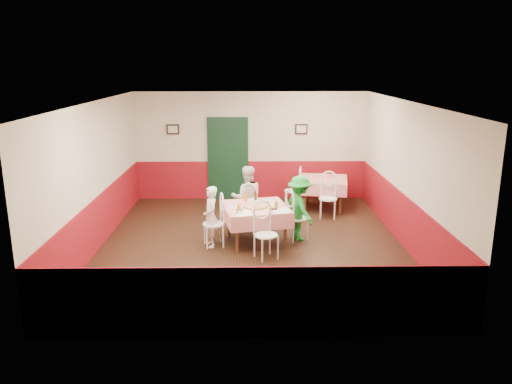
{
  "coord_description": "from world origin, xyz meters",
  "views": [
    {
      "loc": [
        -0.07,
        -9.35,
        3.5
      ],
      "look_at": [
        0.08,
        0.1,
        1.05
      ],
      "focal_mm": 35.0,
      "sensor_mm": 36.0,
      "label": 1
    }
  ],
  "objects_px": {
    "chair_far": "(247,209)",
    "diner_far": "(247,198)",
    "chair_second_b": "(328,199)",
    "chair_right": "(297,218)",
    "second_table": "(323,194)",
    "chair_left": "(214,224)",
    "diner_right": "(299,208)",
    "diner_left": "(211,217)",
    "chair_near": "(266,235)",
    "glass_a": "(239,208)",
    "glass_c": "(246,198)",
    "wallet": "(274,209)",
    "glass_b": "(276,205)",
    "chair_second_a": "(293,191)",
    "beer_bottle": "(256,196)",
    "pizza": "(256,206)",
    "main_table": "(256,225)"
  },
  "relations": [
    {
      "from": "chair_right",
      "to": "wallet",
      "type": "relative_size",
      "value": 8.18
    },
    {
      "from": "second_table",
      "to": "chair_left",
      "type": "bearing_deg",
      "value": -134.4
    },
    {
      "from": "second_table",
      "to": "chair_left",
      "type": "relative_size",
      "value": 1.24
    },
    {
      "from": "main_table",
      "to": "chair_second_b",
      "type": "relative_size",
      "value": 1.36
    },
    {
      "from": "diner_right",
      "to": "glass_a",
      "type": "bearing_deg",
      "value": 89.14
    },
    {
      "from": "chair_left",
      "to": "glass_c",
      "type": "bearing_deg",
      "value": 118.45
    },
    {
      "from": "chair_second_a",
      "to": "wallet",
      "type": "bearing_deg",
      "value": -2.69
    },
    {
      "from": "chair_right",
      "to": "chair_second_a",
      "type": "height_order",
      "value": "same"
    },
    {
      "from": "chair_second_b",
      "to": "beer_bottle",
      "type": "xyz_separation_m",
      "value": [
        -1.7,
        -1.25,
        0.41
      ]
    },
    {
      "from": "beer_bottle",
      "to": "glass_b",
      "type": "bearing_deg",
      "value": -54.38
    },
    {
      "from": "chair_far",
      "to": "diner_far",
      "type": "relative_size",
      "value": 0.65
    },
    {
      "from": "second_table",
      "to": "wallet",
      "type": "bearing_deg",
      "value": -117.02
    },
    {
      "from": "second_table",
      "to": "diner_left",
      "type": "relative_size",
      "value": 0.93
    },
    {
      "from": "second_table",
      "to": "chair_second_a",
      "type": "height_order",
      "value": "chair_second_a"
    },
    {
      "from": "chair_second_b",
      "to": "wallet",
      "type": "xyz_separation_m",
      "value": [
        -1.35,
        -1.9,
        0.32
      ]
    },
    {
      "from": "glass_b",
      "to": "chair_far",
      "type": "bearing_deg",
      "value": 120.23
    },
    {
      "from": "chair_near",
      "to": "chair_second_b",
      "type": "bearing_deg",
      "value": 33.39
    },
    {
      "from": "chair_second_b",
      "to": "glass_b",
      "type": "relative_size",
      "value": 6.71
    },
    {
      "from": "chair_right",
      "to": "diner_far",
      "type": "height_order",
      "value": "diner_far"
    },
    {
      "from": "glass_a",
      "to": "diner_right",
      "type": "bearing_deg",
      "value": 22.8
    },
    {
      "from": "diner_far",
      "to": "chair_right",
      "type": "bearing_deg",
      "value": 139.68
    },
    {
      "from": "chair_near",
      "to": "glass_a",
      "type": "relative_size",
      "value": 7.02
    },
    {
      "from": "diner_right",
      "to": "chair_near",
      "type": "bearing_deg",
      "value": 121.43
    },
    {
      "from": "diner_right",
      "to": "glass_b",
      "type": "bearing_deg",
      "value": 100.18
    },
    {
      "from": "beer_bottle",
      "to": "chair_far",
      "type": "bearing_deg",
      "value": 112.04
    },
    {
      "from": "glass_c",
      "to": "wallet",
      "type": "relative_size",
      "value": 1.25
    },
    {
      "from": "pizza",
      "to": "wallet",
      "type": "height_order",
      "value": "pizza"
    },
    {
      "from": "chair_left",
      "to": "pizza",
      "type": "height_order",
      "value": "chair_left"
    },
    {
      "from": "chair_right",
      "to": "glass_b",
      "type": "height_order",
      "value": "chair_right"
    },
    {
      "from": "chair_far",
      "to": "diner_left",
      "type": "xyz_separation_m",
      "value": [
        -0.71,
        -1.02,
        0.15
      ]
    },
    {
      "from": "second_table",
      "to": "chair_near",
      "type": "bearing_deg",
      "value": -115.2
    },
    {
      "from": "chair_far",
      "to": "chair_second_a",
      "type": "distance_m",
      "value": 1.94
    },
    {
      "from": "diner_right",
      "to": "diner_left",
      "type": "bearing_deg",
      "value": 78.06
    },
    {
      "from": "beer_bottle",
      "to": "wallet",
      "type": "height_order",
      "value": "beer_bottle"
    },
    {
      "from": "chair_left",
      "to": "glass_b",
      "type": "xyz_separation_m",
      "value": [
        1.23,
        0.03,
        0.38
      ]
    },
    {
      "from": "chair_second_a",
      "to": "diner_far",
      "type": "xyz_separation_m",
      "value": [
        -1.13,
        -1.53,
        0.25
      ]
    },
    {
      "from": "glass_c",
      "to": "second_table",
      "type": "bearing_deg",
      "value": 46.97
    },
    {
      "from": "beer_bottle",
      "to": "diner_right",
      "type": "distance_m",
      "value": 0.93
    },
    {
      "from": "chair_second_a",
      "to": "glass_a",
      "type": "height_order",
      "value": "chair_second_a"
    },
    {
      "from": "chair_second_a",
      "to": "wallet",
      "type": "relative_size",
      "value": 8.18
    },
    {
      "from": "chair_second_b",
      "to": "chair_right",
      "type": "bearing_deg",
      "value": -110.1
    },
    {
      "from": "chair_right",
      "to": "diner_right",
      "type": "xyz_separation_m",
      "value": [
        0.05,
        0.01,
        0.21
      ]
    },
    {
      "from": "glass_b",
      "to": "diner_far",
      "type": "bearing_deg",
      "value": 119.46
    },
    {
      "from": "diner_right",
      "to": "main_table",
      "type": "bearing_deg",
      "value": 78.06
    },
    {
      "from": "chair_near",
      "to": "glass_a",
      "type": "distance_m",
      "value": 0.81
    },
    {
      "from": "chair_left",
      "to": "glass_a",
      "type": "xyz_separation_m",
      "value": [
        0.5,
        -0.16,
        0.37
      ]
    },
    {
      "from": "main_table",
      "to": "diner_left",
      "type": "xyz_separation_m",
      "value": [
        -0.88,
        -0.18,
        0.23
      ]
    },
    {
      "from": "chair_second_b",
      "to": "beer_bottle",
      "type": "distance_m",
      "value": 2.15
    },
    {
      "from": "second_table",
      "to": "chair_far",
      "type": "relative_size",
      "value": 1.24
    },
    {
      "from": "chair_second_b",
      "to": "diner_right",
      "type": "relative_size",
      "value": 0.68
    }
  ]
}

